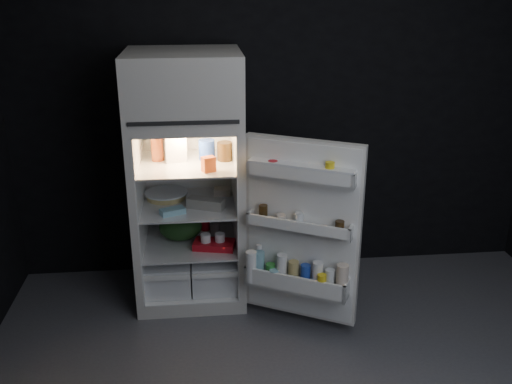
{
  "coord_description": "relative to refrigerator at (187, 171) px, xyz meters",
  "views": [
    {
      "loc": [
        -0.6,
        -2.49,
        2.23
      ],
      "look_at": [
        -0.24,
        1.0,
        0.9
      ],
      "focal_mm": 40.0,
      "sensor_mm": 36.0,
      "label": 1
    }
  ],
  "objects": [
    {
      "name": "wall_back",
      "position": [
        0.69,
        0.38,
        0.39
      ],
      "size": [
        4.0,
        0.0,
        2.7
      ],
      "primitive_type": "cube",
      "color": "black",
      "rests_on": "ground"
    },
    {
      "name": "refrigerator",
      "position": [
        0.0,
        0.0,
        0.0
      ],
      "size": [
        0.76,
        0.71,
        1.78
      ],
      "color": "silver",
      "rests_on": "ground"
    },
    {
      "name": "fridge_door",
      "position": [
        0.71,
        -0.55,
        -0.28
      ],
      "size": [
        0.72,
        0.51,
        1.22
      ],
      "color": "silver",
      "rests_on": "ground"
    },
    {
      "name": "milk_jug",
      "position": [
        -0.08,
        0.04,
        0.19
      ],
      "size": [
        0.17,
        0.17,
        0.24
      ],
      "primitive_type": "cube",
      "rotation": [
        0.0,
        0.0,
        0.2
      ],
      "color": "white",
      "rests_on": "refrigerator"
    },
    {
      "name": "mayo_jar",
      "position": [
        0.14,
        0.03,
        0.14
      ],
      "size": [
        0.13,
        0.13,
        0.14
      ],
      "primitive_type": "cylinder",
      "rotation": [
        0.0,
        0.0,
        0.13
      ],
      "color": "#1E3FA7",
      "rests_on": "refrigerator"
    },
    {
      "name": "jam_jar",
      "position": [
        0.26,
        -0.0,
        0.14
      ],
      "size": [
        0.14,
        0.14,
        0.13
      ],
      "primitive_type": "cylinder",
      "rotation": [
        0.0,
        0.0,
        -0.44
      ],
      "color": "#2F1F0D",
      "rests_on": "refrigerator"
    },
    {
      "name": "amber_bottle",
      "position": [
        -0.2,
        0.04,
        0.18
      ],
      "size": [
        0.1,
        0.1,
        0.22
      ],
      "primitive_type": "cylinder",
      "rotation": [
        0.0,
        0.0,
        0.26
      ],
      "color": "#A8451B",
      "rests_on": "refrigerator"
    },
    {
      "name": "small_carton",
      "position": [
        0.15,
        -0.24,
        0.12
      ],
      "size": [
        0.1,
        0.09,
        0.1
      ],
      "primitive_type": "cube",
      "rotation": [
        0.0,
        0.0,
        0.41
      ],
      "color": "#D44D19",
      "rests_on": "refrigerator"
    },
    {
      "name": "egg_carton",
      "position": [
        0.12,
        -0.14,
        -0.19
      ],
      "size": [
        0.27,
        0.19,
        0.07
      ],
      "primitive_type": "cube",
      "rotation": [
        0.0,
        0.0,
        -0.4
      ],
      "color": "gray",
      "rests_on": "refrigerator"
    },
    {
      "name": "pie",
      "position": [
        -0.16,
        0.08,
        -0.21
      ],
      "size": [
        0.35,
        0.35,
        0.04
      ],
      "primitive_type": "cylinder",
      "rotation": [
        0.0,
        0.0,
        0.29
      ],
      "color": "tan",
      "rests_on": "refrigerator"
    },
    {
      "name": "flat_package",
      "position": [
        -0.11,
        -0.22,
        -0.21
      ],
      "size": [
        0.18,
        0.14,
        0.04
      ],
      "primitive_type": "cube",
      "rotation": [
        0.0,
        0.0,
        0.39
      ],
      "color": "#7FB5C5",
      "rests_on": "refrigerator"
    },
    {
      "name": "wrapped_pkg",
      "position": [
        0.25,
        0.11,
        -0.2
      ],
      "size": [
        0.13,
        0.11,
        0.05
      ],
      "primitive_type": "cube",
      "rotation": [
        0.0,
        0.0,
        -0.1
      ],
      "color": "beige",
      "rests_on": "refrigerator"
    },
    {
      "name": "produce_bag",
      "position": [
        -0.07,
        0.01,
        -0.43
      ],
      "size": [
        0.32,
        0.27,
        0.2
      ],
      "primitive_type": "ellipsoid",
      "rotation": [
        0.0,
        0.0,
        -0.01
      ],
      "color": "#193815",
      "rests_on": "refrigerator"
    },
    {
      "name": "yogurt_tray",
      "position": [
        0.17,
        -0.16,
        -0.5
      ],
      "size": [
        0.31,
        0.21,
        0.05
      ],
      "primitive_type": "cube",
      "rotation": [
        0.0,
        0.0,
        -0.22
      ],
      "color": "#AF0F19",
      "rests_on": "refrigerator"
    },
    {
      "name": "small_can_red",
      "position": [
        0.11,
        0.16,
        -0.48
      ],
      "size": [
        0.09,
        0.09,
        0.09
      ],
      "primitive_type": "cylinder",
      "rotation": [
        0.0,
        0.0,
        0.41
      ],
      "color": "#AF0F19",
      "rests_on": "refrigerator"
    },
    {
      "name": "small_can_silver",
      "position": [
        0.18,
        0.07,
        -0.48
      ],
      "size": [
        0.08,
        0.08,
        0.09
      ],
      "primitive_type": "cylinder",
      "rotation": [
        0.0,
        0.0,
        -0.18
      ],
      "color": "silver",
      "rests_on": "refrigerator"
    }
  ]
}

